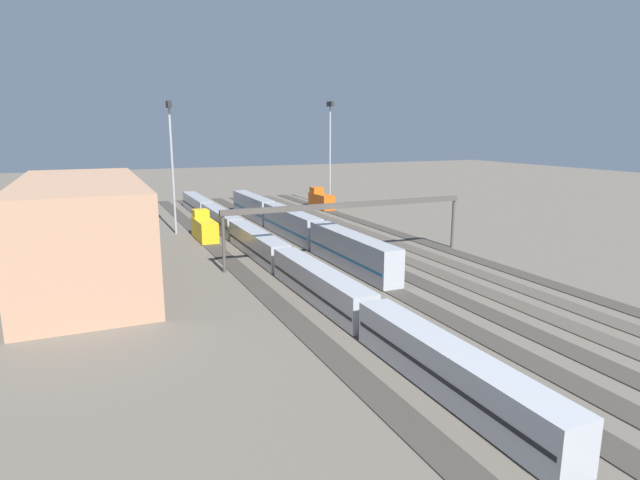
% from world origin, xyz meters
% --- Properties ---
extents(ground_plane, '(400.00, 400.00, 0.00)m').
position_xyz_m(ground_plane, '(0.00, 0.00, 0.00)').
color(ground_plane, '#60594F').
extents(track_bed_0, '(140.00, 2.80, 0.12)m').
position_xyz_m(track_bed_0, '(0.00, -17.50, 0.06)').
color(track_bed_0, '#3D3833').
rests_on(track_bed_0, ground_plane).
extents(track_bed_1, '(140.00, 2.80, 0.12)m').
position_xyz_m(track_bed_1, '(0.00, -12.50, 0.06)').
color(track_bed_1, '#4C443D').
rests_on(track_bed_1, ground_plane).
extents(track_bed_2, '(140.00, 2.80, 0.12)m').
position_xyz_m(track_bed_2, '(0.00, -7.50, 0.06)').
color(track_bed_2, '#4C443D').
rests_on(track_bed_2, ground_plane).
extents(track_bed_3, '(140.00, 2.80, 0.12)m').
position_xyz_m(track_bed_3, '(0.00, -2.50, 0.06)').
color(track_bed_3, '#3D3833').
rests_on(track_bed_3, ground_plane).
extents(track_bed_4, '(140.00, 2.80, 0.12)m').
position_xyz_m(track_bed_4, '(0.00, 2.50, 0.06)').
color(track_bed_4, '#3D3833').
rests_on(track_bed_4, ground_plane).
extents(track_bed_5, '(140.00, 2.80, 0.12)m').
position_xyz_m(track_bed_5, '(0.00, 7.50, 0.06)').
color(track_bed_5, '#3D3833').
rests_on(track_bed_5, ground_plane).
extents(track_bed_6, '(140.00, 2.80, 0.12)m').
position_xyz_m(track_bed_6, '(0.00, 12.50, 0.06)').
color(track_bed_6, '#3D3833').
rests_on(track_bed_6, ground_plane).
extents(track_bed_7, '(140.00, 2.80, 0.12)m').
position_xyz_m(track_bed_7, '(0.00, 17.50, 0.06)').
color(track_bed_7, '#3D3833').
rests_on(track_bed_7, ground_plane).
extents(train_on_track_7, '(10.00, 3.00, 5.00)m').
position_xyz_m(train_on_track_7, '(14.00, 17.50, 2.16)').
color(train_on_track_7, gold).
rests_on(train_on_track_7, ground_plane).
extents(train_on_track_4, '(71.40, 3.06, 5.00)m').
position_xyz_m(train_on_track_4, '(9.01, 2.50, 2.58)').
color(train_on_track_4, '#A8AAB2').
rests_on(train_on_track_4, ground_plane).
extents(train_on_track_6, '(119.80, 3.06, 3.80)m').
position_xyz_m(train_on_track_6, '(-2.08, 12.50, 2.00)').
color(train_on_track_6, '#A8AAB2').
rests_on(train_on_track_6, ground_plane).
extents(train_on_track_0, '(10.00, 3.00, 5.00)m').
position_xyz_m(train_on_track_0, '(40.36, -17.50, 2.16)').
color(train_on_track_0, '#D85914').
rests_on(train_on_track_0, ground_plane).
extents(light_mast_0, '(2.80, 0.70, 26.57)m').
position_xyz_m(light_mast_0, '(43.11, -21.30, 16.99)').
color(light_mast_0, '#9EA0A5').
rests_on(light_mast_0, ground_plane).
extents(light_mast_1, '(2.80, 0.70, 24.75)m').
position_xyz_m(light_mast_1, '(21.42, 21.42, 15.99)').
color(light_mast_1, '#9EA0A5').
rests_on(light_mast_1, ground_plane).
extents(signal_gantry, '(0.70, 40.00, 8.80)m').
position_xyz_m(signal_gantry, '(-9.64, 0.00, 7.73)').
color(signal_gantry, '#4C4742').
rests_on(signal_gantry, ground_plane).
extents(maintenance_shed, '(39.39, 14.56, 13.36)m').
position_xyz_m(maintenance_shed, '(-6.27, 37.15, 6.68)').
color(maintenance_shed, tan).
rests_on(maintenance_shed, ground_plane).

